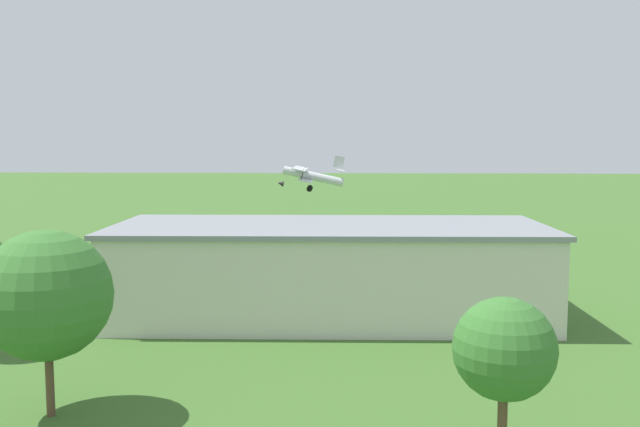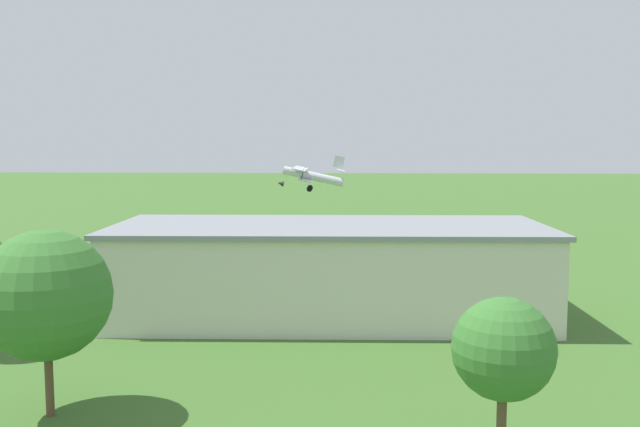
{
  "view_description": "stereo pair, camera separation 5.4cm",
  "coord_description": "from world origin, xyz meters",
  "px_view_note": "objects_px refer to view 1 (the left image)",
  "views": [
    {
      "loc": [
        1.11,
        79.54,
        12.84
      ],
      "look_at": [
        4.14,
        9.12,
        5.45
      ],
      "focal_mm": 38.82,
      "sensor_mm": 36.0,
      "label": 1
    },
    {
      "loc": [
        1.06,
        79.54,
        12.84
      ],
      "look_at": [
        4.14,
        9.12,
        5.45
      ],
      "focal_mm": 38.82,
      "sensor_mm": 36.0,
      "label": 2
    }
  ],
  "objects_px": {
    "car_blue": "(91,268)",
    "car_white": "(23,269)",
    "hangar": "(329,270)",
    "car_orange": "(484,271)",
    "biplane": "(310,176)",
    "person_walking_on_apron": "(291,260)",
    "car_yellow": "(176,267)",
    "person_beside_truck": "(377,264)",
    "tree_near_perimeter_road": "(46,295)",
    "person_by_parked_cars": "(206,273)",
    "person_near_hangar_door": "(270,263)",
    "tree_by_windsock": "(504,350)"
  },
  "relations": [
    {
      "from": "person_beside_truck",
      "to": "person_by_parked_cars",
      "type": "bearing_deg",
      "value": 18.47
    },
    {
      "from": "person_by_parked_cars",
      "to": "car_white",
      "type": "bearing_deg",
      "value": -1.93
    },
    {
      "from": "car_white",
      "to": "person_beside_truck",
      "type": "height_order",
      "value": "car_white"
    },
    {
      "from": "person_by_parked_cars",
      "to": "tree_near_perimeter_road",
      "type": "height_order",
      "value": "tree_near_perimeter_road"
    },
    {
      "from": "biplane",
      "to": "car_white",
      "type": "relative_size",
      "value": 2.03
    },
    {
      "from": "person_near_hangar_door",
      "to": "car_orange",
      "type": "bearing_deg",
      "value": 170.83
    },
    {
      "from": "person_walking_on_apron",
      "to": "person_near_hangar_door",
      "type": "xyz_separation_m",
      "value": [
        1.99,
        1.45,
        -0.04
      ]
    },
    {
      "from": "person_near_hangar_door",
      "to": "tree_by_windsock",
      "type": "xyz_separation_m",
      "value": [
        -13.83,
        41.56,
        4.14
      ]
    },
    {
      "from": "hangar",
      "to": "car_yellow",
      "type": "xyz_separation_m",
      "value": [
        15.11,
        -14.55,
        -2.59
      ]
    },
    {
      "from": "car_blue",
      "to": "person_walking_on_apron",
      "type": "xyz_separation_m",
      "value": [
        -18.53,
        -5.52,
        -0.03
      ]
    },
    {
      "from": "biplane",
      "to": "car_blue",
      "type": "xyz_separation_m",
      "value": [
        20.02,
        13.99,
        -8.12
      ]
    },
    {
      "from": "car_orange",
      "to": "car_yellow",
      "type": "distance_m",
      "value": 29.15
    },
    {
      "from": "biplane",
      "to": "car_yellow",
      "type": "bearing_deg",
      "value": 46.81
    },
    {
      "from": "car_white",
      "to": "person_beside_truck",
      "type": "bearing_deg",
      "value": -171.96
    },
    {
      "from": "person_beside_truck",
      "to": "car_orange",
      "type": "bearing_deg",
      "value": 161.58
    },
    {
      "from": "car_white",
      "to": "person_beside_truck",
      "type": "distance_m",
      "value": 33.67
    },
    {
      "from": "person_beside_truck",
      "to": "tree_by_windsock",
      "type": "bearing_deg",
      "value": 94.45
    },
    {
      "from": "person_walking_on_apron",
      "to": "tree_near_perimeter_road",
      "type": "height_order",
      "value": "tree_near_perimeter_road"
    },
    {
      "from": "hangar",
      "to": "tree_by_windsock",
      "type": "xyz_separation_m",
      "value": [
        -7.38,
        24.0,
        1.52
      ]
    },
    {
      "from": "hangar",
      "to": "car_orange",
      "type": "distance_m",
      "value": 20.18
    },
    {
      "from": "biplane",
      "to": "person_near_hangar_door",
      "type": "xyz_separation_m",
      "value": [
        3.48,
        9.92,
        -8.19
      ]
    },
    {
      "from": "hangar",
      "to": "person_walking_on_apron",
      "type": "distance_m",
      "value": 19.7
    },
    {
      "from": "person_near_hangar_door",
      "to": "tree_by_windsock",
      "type": "distance_m",
      "value": 43.99
    },
    {
      "from": "car_orange",
      "to": "car_blue",
      "type": "distance_m",
      "value": 37.04
    },
    {
      "from": "biplane",
      "to": "person_beside_truck",
      "type": "height_order",
      "value": "biplane"
    },
    {
      "from": "biplane",
      "to": "person_walking_on_apron",
      "type": "bearing_deg",
      "value": 80.0
    },
    {
      "from": "car_yellow",
      "to": "person_beside_truck",
      "type": "xyz_separation_m",
      "value": [
        -19.26,
        -2.99,
        -0.03
      ]
    },
    {
      "from": "car_orange",
      "to": "person_by_parked_cars",
      "type": "bearing_deg",
      "value": 4.45
    },
    {
      "from": "hangar",
      "to": "tree_near_perimeter_road",
      "type": "relative_size",
      "value": 3.59
    },
    {
      "from": "hangar",
      "to": "car_blue",
      "type": "relative_size",
      "value": 6.82
    },
    {
      "from": "car_white",
      "to": "person_by_parked_cars",
      "type": "bearing_deg",
      "value": 178.07
    },
    {
      "from": "person_walking_on_apron",
      "to": "person_near_hangar_door",
      "type": "bearing_deg",
      "value": 36.14
    },
    {
      "from": "tree_near_perimeter_road",
      "to": "car_yellow",
      "type": "bearing_deg",
      "value": -85.6
    },
    {
      "from": "person_walking_on_apron",
      "to": "tree_near_perimeter_road",
      "type": "bearing_deg",
      "value": 78.11
    },
    {
      "from": "car_white",
      "to": "tree_near_perimeter_road",
      "type": "height_order",
      "value": "tree_near_perimeter_road"
    },
    {
      "from": "car_orange",
      "to": "person_walking_on_apron",
      "type": "bearing_deg",
      "value": -14.42
    },
    {
      "from": "car_blue",
      "to": "car_white",
      "type": "bearing_deg",
      "value": 6.05
    },
    {
      "from": "car_yellow",
      "to": "person_by_parked_cars",
      "type": "bearing_deg",
      "value": 145.84
    },
    {
      "from": "car_yellow",
      "to": "person_walking_on_apron",
      "type": "height_order",
      "value": "person_walking_on_apron"
    },
    {
      "from": "car_orange",
      "to": "person_by_parked_cars",
      "type": "relative_size",
      "value": 2.89
    },
    {
      "from": "car_yellow",
      "to": "tree_by_windsock",
      "type": "bearing_deg",
      "value": 120.26
    },
    {
      "from": "car_blue",
      "to": "person_near_hangar_door",
      "type": "height_order",
      "value": "car_blue"
    },
    {
      "from": "hangar",
      "to": "biplane",
      "type": "bearing_deg",
      "value": -83.83
    },
    {
      "from": "biplane",
      "to": "car_orange",
      "type": "bearing_deg",
      "value": 142.12
    },
    {
      "from": "biplane",
      "to": "tree_near_perimeter_road",
      "type": "height_order",
      "value": "biplane"
    },
    {
      "from": "tree_by_windsock",
      "to": "person_beside_truck",
      "type": "bearing_deg",
      "value": -85.55
    },
    {
      "from": "person_walking_on_apron",
      "to": "person_by_parked_cars",
      "type": "relative_size",
      "value": 1.09
    },
    {
      "from": "car_orange",
      "to": "biplane",
      "type": "bearing_deg",
      "value": -37.88
    },
    {
      "from": "person_by_parked_cars",
      "to": "tree_by_windsock",
      "type": "relative_size",
      "value": 0.22
    },
    {
      "from": "car_blue",
      "to": "person_near_hangar_door",
      "type": "distance_m",
      "value": 17.03
    }
  ]
}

